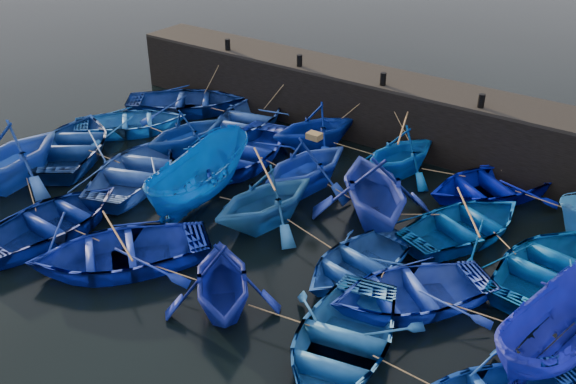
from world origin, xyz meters
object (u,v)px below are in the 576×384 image
Objects in this scene: boat_0 at (187,101)px; boat_8 at (242,151)px; boat_13 at (74,144)px; wooden_crate at (314,136)px; boat_20 at (8,155)px.

boat_8 is at bearing -153.32° from boat_0.
wooden_crate is (9.31, 3.10, 1.68)m from boat_13.
boat_20 reaches higher than boat_8.
boat_20 reaches higher than wooden_crate.
wooden_crate is (3.51, -0.30, 1.69)m from boat_8.
boat_0 is at bearing -129.31° from boat_13.
boat_20 is 11.03m from wooden_crate.
boat_8 is 1.17× the size of boat_20.
boat_20 reaches higher than boat_13.
boat_0 is at bearing 142.59° from boat_8.
boat_20 is at bearing -147.48° from wooden_crate.
boat_13 reaches higher than boat_8.
boat_20 is (-5.75, -6.21, 0.65)m from boat_8.
boat_13 is at bearing 138.97° from boat_0.
wooden_crate is at bearing 162.54° from boat_13.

